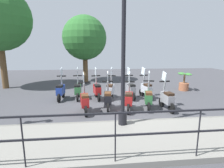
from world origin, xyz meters
TOP-DOWN VIEW (x-y plane):
  - ground_plane at (0.00, 0.00)m, footprint 28.00×28.00m
  - promenade_walkway at (-3.15, 0.00)m, footprint 2.20×20.00m
  - fence_railing at (-4.20, -0.00)m, footprint 0.04×16.03m
  - lamp_post_near at (-2.40, 0.44)m, footprint 0.26×0.90m
  - tree_distant at (5.86, 1.93)m, footprint 3.20×3.20m
  - potted_palm at (2.31, -4.04)m, footprint 1.06×0.66m
  - scooter_near_0 at (-0.89, -1.61)m, footprint 1.23×0.44m
  - scooter_near_1 at (-0.71, -0.91)m, footprint 1.21×0.53m
  - scooter_near_2 at (-0.82, -0.07)m, footprint 1.21×0.51m
  - scooter_near_3 at (-0.63, 0.76)m, footprint 1.23×0.44m
  - scooter_near_4 at (-0.88, 1.67)m, footprint 1.23×0.44m
  - scooter_far_0 at (0.86, -1.28)m, footprint 1.21×0.51m
  - scooter_far_1 at (0.88, -0.49)m, footprint 1.23×0.46m
  - scooter_far_2 at (0.92, 0.51)m, footprint 1.21×0.53m
  - scooter_far_3 at (0.94, 1.16)m, footprint 1.23×0.46m
  - scooter_far_4 at (1.06, 2.10)m, footprint 1.23×0.44m
  - scooter_far_5 at (1.02, 2.91)m, footprint 1.23×0.44m

SIDE VIEW (x-z plane):
  - ground_plane at x=0.00m, z-range 0.00..0.00m
  - promenade_walkway at x=-3.15m, z-range 0.00..0.15m
  - potted_palm at x=2.31m, z-range -0.08..0.97m
  - scooter_near_0 at x=-0.89m, z-range -0.29..1.25m
  - scooter_near_1 at x=-0.71m, z-range -0.29..1.25m
  - scooter_near_2 at x=-0.82m, z-range -0.29..1.25m
  - scooter_near_3 at x=-0.63m, z-range -0.29..1.25m
  - scooter_near_4 at x=-0.88m, z-range -0.29..1.25m
  - scooter_far_0 at x=0.86m, z-range -0.29..1.25m
  - scooter_far_1 at x=0.88m, z-range -0.29..1.25m
  - scooter_far_2 at x=0.92m, z-range -0.29..1.25m
  - scooter_far_3 at x=0.94m, z-range -0.29..1.25m
  - scooter_far_4 at x=1.06m, z-range -0.29..1.25m
  - scooter_far_5 at x=1.02m, z-range -0.29..1.25m
  - fence_railing at x=-4.20m, z-range 0.38..1.44m
  - lamp_post_near at x=-2.40m, z-range -0.10..4.33m
  - tree_distant at x=5.86m, z-range 0.80..5.64m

